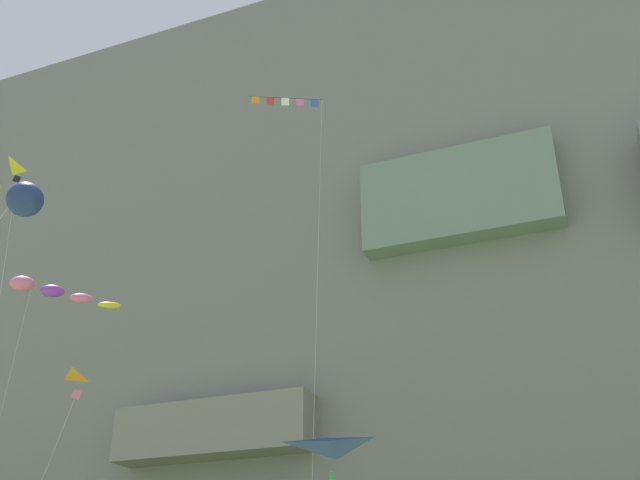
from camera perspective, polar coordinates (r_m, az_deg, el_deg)
name	(u,v)px	position (r m, az deg, el deg)	size (l,w,h in m)	color
cliff_face	(493,290)	(72.74, 12.76, -3.66)	(180.00, 28.30, 62.77)	slate
kite_banner_upper_mid	(288,125)	(47.99, -2.41, 8.52)	(5.03, 3.82, 33.39)	black
kite_windsock_far_left	(50,291)	(47.85, -19.49, -3.57)	(4.97, 8.31, 21.69)	pink
kite_delta_mid_right	(22,195)	(39.88, -21.29, 3.14)	(3.27, 2.11, 23.09)	yellow
kite_delta_far_right	(86,397)	(41.11, -17.06, -11.12)	(2.71, 4.74, 14.04)	orange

